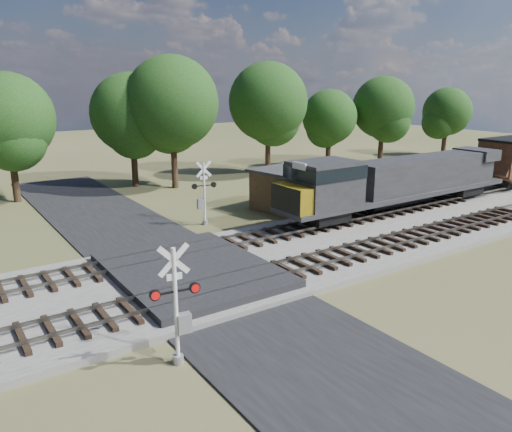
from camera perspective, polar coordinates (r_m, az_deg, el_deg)
ground at (r=24.23m, az=-6.89°, el=-7.43°), size 160.00×160.00×0.00m
ballast_bed at (r=30.09m, az=9.80°, el=-2.69°), size 140.00×10.00×0.30m
road at (r=24.21m, az=-6.90°, el=-7.35°), size 7.00×60.00×0.08m
crossing_panel at (r=24.53m, az=-7.46°, el=-6.37°), size 7.00×9.00×0.62m
track_near at (r=24.00m, az=1.98°, el=-6.49°), size 140.00×2.60×0.33m
track_far at (r=27.95m, az=-4.07°, el=-3.34°), size 140.00×2.60×0.33m
crossing_signal_near at (r=17.02m, az=-8.82°, el=-11.13°), size 1.72×0.40×4.27m
crossing_signal_far at (r=33.03m, az=-6.05°, el=1.99°), size 1.72×0.40×4.28m
equipment_shed at (r=36.95m, az=3.67°, el=3.08°), size 5.16×5.16×3.05m
treeline at (r=43.39m, az=-15.37°, el=11.44°), size 79.25×11.28×11.56m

